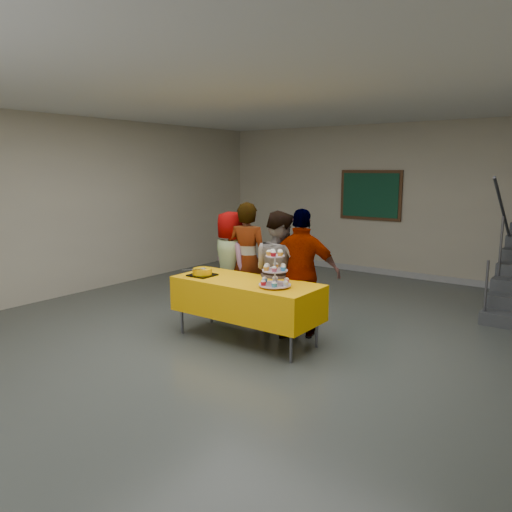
{
  "coord_description": "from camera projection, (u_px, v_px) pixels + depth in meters",
  "views": [
    {
      "loc": [
        3.49,
        -4.57,
        2.14
      ],
      "look_at": [
        -0.15,
        0.4,
        1.05
      ],
      "focal_mm": 35.0,
      "sensor_mm": 36.0,
      "label": 1
    }
  ],
  "objects": [
    {
      "name": "room_shell",
      "position": [
        247.0,
        169.0,
        5.68
      ],
      "size": [
        10.0,
        10.04,
        3.02
      ],
      "color": "#4C514C",
      "rests_on": "ground"
    },
    {
      "name": "bake_table",
      "position": [
        246.0,
        297.0,
        6.19
      ],
      "size": [
        1.88,
        0.78,
        0.77
      ],
      "color": "#595960",
      "rests_on": "ground"
    },
    {
      "name": "cupcake_stand",
      "position": [
        275.0,
        272.0,
        5.78
      ],
      "size": [
        0.38,
        0.38,
        0.44
      ],
      "color": "silver",
      "rests_on": "bake_table"
    },
    {
      "name": "bear_cake",
      "position": [
        202.0,
        271.0,
        6.42
      ],
      "size": [
        0.32,
        0.36,
        0.12
      ],
      "color": "black",
      "rests_on": "bake_table"
    },
    {
      "name": "schoolchild_a",
      "position": [
        230.0,
        264.0,
        7.27
      ],
      "size": [
        0.87,
        0.73,
        1.53
      ],
      "primitive_type": "imported",
      "rotation": [
        0.0,
        0.0,
        2.76
      ],
      "color": "slate",
      "rests_on": "ground"
    },
    {
      "name": "schoolchild_b",
      "position": [
        247.0,
        261.0,
        7.11
      ],
      "size": [
        0.71,
        0.6,
        1.67
      ],
      "primitive_type": "imported",
      "rotation": [
        0.0,
        0.0,
        3.51
      ],
      "color": "slate",
      "rests_on": "ground"
    },
    {
      "name": "schoolchild_c",
      "position": [
        279.0,
        272.0,
        6.5
      ],
      "size": [
        0.93,
        0.82,
        1.6
      ],
      "primitive_type": "imported",
      "rotation": [
        0.0,
        0.0,
        2.83
      ],
      "color": "slate",
      "rests_on": "ground"
    },
    {
      "name": "schoolchild_d",
      "position": [
        302.0,
        274.0,
        6.31
      ],
      "size": [
        1.04,
        0.74,
        1.64
      ],
      "primitive_type": "imported",
      "rotation": [
        0.0,
        0.0,
        3.53
      ],
      "color": "slate",
      "rests_on": "ground"
    },
    {
      "name": "noticeboard",
      "position": [
        370.0,
        195.0,
        10.06
      ],
      "size": [
        1.3,
        0.05,
        1.0
      ],
      "color": "#472B16",
      "rests_on": "ground"
    }
  ]
}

